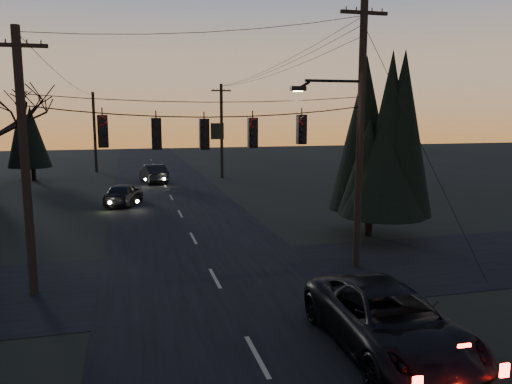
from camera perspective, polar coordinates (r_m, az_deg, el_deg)
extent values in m
cube|color=black|center=(27.73, -8.24, -3.30)|extent=(8.00, 120.00, 0.02)
cube|color=black|center=(18.16, -4.72, -9.83)|extent=(60.00, 7.00, 0.02)
cylinder|color=black|center=(17.16, -5.82, 9.76)|extent=(11.50, 0.04, 0.04)
cylinder|color=black|center=(24.67, 12.76, -3.08)|extent=(0.36, 0.36, 1.60)
cone|color=black|center=(24.18, 13.08, 6.10)|extent=(4.21, 4.21, 7.09)
cylinder|color=black|center=(48.12, -24.07, 2.14)|extent=(0.36, 0.36, 1.60)
cone|color=black|center=(47.91, -24.29, 5.59)|extent=(3.19, 3.19, 5.01)
imported|color=black|center=(13.07, 14.89, -14.08)|extent=(2.69, 5.75, 1.59)
imported|color=black|center=(33.25, -14.87, -0.23)|extent=(2.78, 4.54, 1.44)
imported|color=black|center=(43.54, -11.67, 2.07)|extent=(2.40, 4.95, 1.56)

